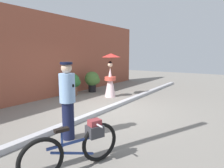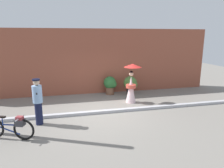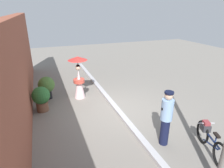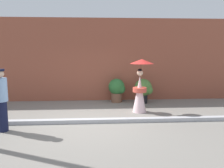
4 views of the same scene
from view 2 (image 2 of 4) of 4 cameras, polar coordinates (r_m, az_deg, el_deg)
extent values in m
plane|color=gray|center=(8.74, -3.21, -8.11)|extent=(30.00, 30.00, 0.00)
cube|color=brown|center=(11.54, -6.22, 6.20)|extent=(14.00, 0.40, 3.56)
cube|color=#B2B2B7|center=(8.72, -3.21, -7.74)|extent=(14.00, 0.20, 0.12)
torus|color=black|center=(7.06, -23.27, -11.57)|extent=(0.67, 0.30, 0.69)
cube|color=navy|center=(7.26, -26.85, -10.05)|extent=(0.80, 0.32, 0.04)
cube|color=navy|center=(7.33, -26.70, -11.40)|extent=(0.70, 0.28, 0.27)
cylinder|color=navy|center=(7.32, -28.14, -9.09)|extent=(0.03, 0.03, 0.28)
cube|color=black|center=(7.27, -28.26, -8.06)|extent=(0.24, 0.16, 0.05)
cylinder|color=silver|center=(6.97, -24.27, -8.68)|extent=(0.19, 0.46, 0.03)
cube|color=#333338|center=(7.02, -24.16, -9.75)|extent=(0.32, 0.30, 0.20)
cube|color=maroon|center=(6.97, -24.26, -8.76)|extent=(0.24, 0.22, 0.14)
cylinder|color=#141938|center=(8.01, -19.64, -7.71)|extent=(0.26, 0.26, 0.84)
cylinder|color=#8CB2E0|center=(7.79, -20.05, -2.66)|extent=(0.34, 0.34, 0.63)
sphere|color=#D8B293|center=(7.69, -20.30, 0.40)|extent=(0.23, 0.23, 0.23)
cylinder|color=black|center=(7.67, -20.36, 1.15)|extent=(0.26, 0.26, 0.05)
cube|color=black|center=(7.77, -20.09, -2.22)|extent=(0.06, 0.38, 0.06)
cone|color=silver|center=(9.97, 5.27, -1.49)|extent=(0.48, 0.48, 1.31)
cylinder|color=#D14C3D|center=(9.93, 5.29, -0.61)|extent=(0.49, 0.49, 0.16)
sphere|color=beige|center=(9.81, 5.37, 2.81)|extent=(0.21, 0.21, 0.21)
sphere|color=black|center=(9.79, 5.38, 3.23)|extent=(0.16, 0.16, 0.16)
cylinder|color=olive|center=(9.79, 5.73, 3.54)|extent=(0.02, 0.02, 0.55)
cone|color=red|center=(9.75, 5.77, 5.13)|extent=(0.83, 0.83, 0.16)
cylinder|color=black|center=(11.48, 5.03, -1.92)|extent=(0.37, 0.37, 0.37)
sphere|color=#4C7A38|center=(11.36, 5.08, 0.39)|extent=(0.72, 0.72, 0.72)
sphere|color=#4C7A38|center=(11.34, 6.10, -0.13)|extent=(0.40, 0.40, 0.40)
cylinder|color=brown|center=(11.44, -0.61, -1.90)|extent=(0.45, 0.45, 0.39)
sphere|color=#2D6B33|center=(11.33, -0.61, 0.40)|extent=(0.69, 0.69, 0.69)
sphere|color=#2D6B33|center=(11.28, 0.36, -0.10)|extent=(0.38, 0.38, 0.38)
camera|label=1|loc=(5.96, -53.18, -4.81)|focal=31.25mm
camera|label=3|loc=(11.66, -39.08, 13.43)|focal=30.69mm
camera|label=4|loc=(2.32, 33.35, -14.10)|focal=36.02mm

